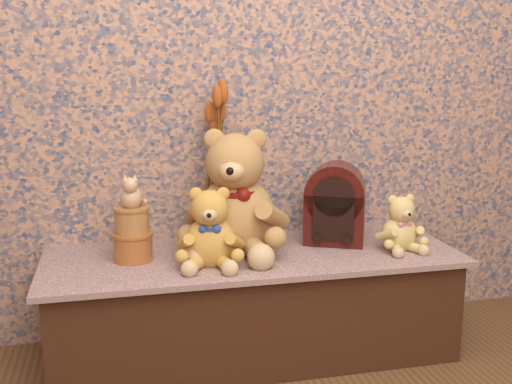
{
  "coord_description": "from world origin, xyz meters",
  "views": [
    {
      "loc": [
        -0.48,
        -0.87,
        1.07
      ],
      "look_at": [
        0.0,
        1.18,
        0.63
      ],
      "focal_mm": 42.98,
      "sensor_mm": 36.0,
      "label": 1
    }
  ],
  "objects_px": {
    "teddy_medium": "(210,223)",
    "cathedral_radio": "(335,203)",
    "teddy_small": "(400,220)",
    "cat_figurine": "(131,190)",
    "biscuit_tin_lower": "(133,247)",
    "teddy_large": "(236,186)",
    "ceramic_vase": "(216,219)"
  },
  "relations": [
    {
      "from": "teddy_small",
      "to": "cathedral_radio",
      "type": "distance_m",
      "value": 0.25
    },
    {
      "from": "teddy_medium",
      "to": "ceramic_vase",
      "type": "distance_m",
      "value": 0.26
    },
    {
      "from": "teddy_large",
      "to": "teddy_small",
      "type": "distance_m",
      "value": 0.62
    },
    {
      "from": "cat_figurine",
      "to": "teddy_large",
      "type": "bearing_deg",
      "value": 8.84
    },
    {
      "from": "teddy_large",
      "to": "cat_figurine",
      "type": "relative_size",
      "value": 3.91
    },
    {
      "from": "teddy_large",
      "to": "biscuit_tin_lower",
      "type": "bearing_deg",
      "value": -155.43
    },
    {
      "from": "teddy_small",
      "to": "cat_figurine",
      "type": "xyz_separation_m",
      "value": [
        -0.97,
        0.09,
        0.14
      ]
    },
    {
      "from": "cathedral_radio",
      "to": "cat_figurine",
      "type": "distance_m",
      "value": 0.78
    },
    {
      "from": "biscuit_tin_lower",
      "to": "cat_figurine",
      "type": "bearing_deg",
      "value": 0.0
    },
    {
      "from": "teddy_medium",
      "to": "teddy_large",
      "type": "bearing_deg",
      "value": 59.95
    },
    {
      "from": "teddy_medium",
      "to": "biscuit_tin_lower",
      "type": "relative_size",
      "value": 2.15
    },
    {
      "from": "teddy_small",
      "to": "cathedral_radio",
      "type": "bearing_deg",
      "value": 142.19
    },
    {
      "from": "biscuit_tin_lower",
      "to": "cathedral_radio",
      "type": "bearing_deg",
      "value": 3.86
    },
    {
      "from": "ceramic_vase",
      "to": "cat_figurine",
      "type": "xyz_separation_m",
      "value": [
        -0.32,
        -0.15,
        0.16
      ]
    },
    {
      "from": "teddy_medium",
      "to": "teddy_small",
      "type": "xyz_separation_m",
      "value": [
        0.71,
        0.01,
        -0.03
      ]
    },
    {
      "from": "cathedral_radio",
      "to": "ceramic_vase",
      "type": "distance_m",
      "value": 0.46
    },
    {
      "from": "cathedral_radio",
      "to": "ceramic_vase",
      "type": "relative_size",
      "value": 1.67
    },
    {
      "from": "teddy_small",
      "to": "biscuit_tin_lower",
      "type": "xyz_separation_m",
      "value": [
        -0.97,
        0.09,
        -0.06
      ]
    },
    {
      "from": "teddy_large",
      "to": "biscuit_tin_lower",
      "type": "distance_m",
      "value": 0.43
    },
    {
      "from": "biscuit_tin_lower",
      "to": "cat_figurine",
      "type": "distance_m",
      "value": 0.21
    },
    {
      "from": "cathedral_radio",
      "to": "cat_figurine",
      "type": "relative_size",
      "value": 2.5
    },
    {
      "from": "cathedral_radio",
      "to": "teddy_small",
      "type": "bearing_deg",
      "value": -10.27
    },
    {
      "from": "teddy_small",
      "to": "teddy_large",
      "type": "bearing_deg",
      "value": 165.02
    },
    {
      "from": "teddy_small",
      "to": "cathedral_radio",
      "type": "height_order",
      "value": "cathedral_radio"
    },
    {
      "from": "cathedral_radio",
      "to": "teddy_medium",
      "type": "bearing_deg",
      "value": -138.78
    },
    {
      "from": "teddy_medium",
      "to": "cathedral_radio",
      "type": "distance_m",
      "value": 0.53
    },
    {
      "from": "cathedral_radio",
      "to": "cat_figurine",
      "type": "height_order",
      "value": "cat_figurine"
    },
    {
      "from": "teddy_medium",
      "to": "cathedral_radio",
      "type": "relative_size",
      "value": 0.94
    },
    {
      "from": "teddy_large",
      "to": "teddy_medium",
      "type": "relative_size",
      "value": 1.66
    },
    {
      "from": "biscuit_tin_lower",
      "to": "cat_figurine",
      "type": "relative_size",
      "value": 1.09
    },
    {
      "from": "cat_figurine",
      "to": "ceramic_vase",
      "type": "bearing_deg",
      "value": 28.08
    },
    {
      "from": "cathedral_radio",
      "to": "biscuit_tin_lower",
      "type": "bearing_deg",
      "value": -151.42
    }
  ]
}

